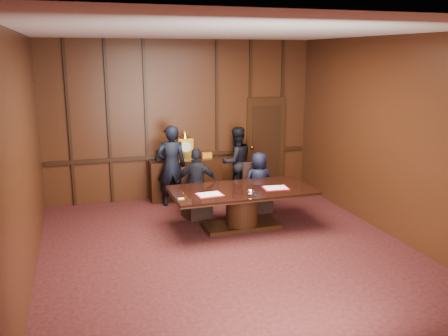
{
  "coord_description": "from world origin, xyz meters",
  "views": [
    {
      "loc": [
        -2.26,
        -6.81,
        3.17
      ],
      "look_at": [
        0.39,
        1.62,
        1.05
      ],
      "focal_mm": 38.0,
      "sensor_mm": 36.0,
      "label": 1
    }
  ],
  "objects_px": {
    "conference_table": "(242,202)",
    "signatory_left": "(197,184)",
    "signatory_right": "(259,182)",
    "witness_right": "(236,162)",
    "sideboard": "(186,177)",
    "witness_left": "(171,166)"
  },
  "relations": [
    {
      "from": "signatory_right",
      "to": "witness_right",
      "type": "height_order",
      "value": "witness_right"
    },
    {
      "from": "conference_table",
      "to": "witness_right",
      "type": "bearing_deg",
      "value": 74.07
    },
    {
      "from": "conference_table",
      "to": "witness_right",
      "type": "xyz_separation_m",
      "value": [
        0.57,
        2.0,
        0.29
      ]
    },
    {
      "from": "conference_table",
      "to": "sideboard",
      "type": "bearing_deg",
      "value": 104.88
    },
    {
      "from": "sideboard",
      "to": "signatory_right",
      "type": "height_order",
      "value": "sideboard"
    },
    {
      "from": "conference_table",
      "to": "signatory_left",
      "type": "distance_m",
      "value": 1.05
    },
    {
      "from": "witness_right",
      "to": "conference_table",
      "type": "bearing_deg",
      "value": 63.67
    },
    {
      "from": "sideboard",
      "to": "signatory_right",
      "type": "xyz_separation_m",
      "value": [
        1.22,
        -1.36,
        0.14
      ]
    },
    {
      "from": "signatory_right",
      "to": "witness_right",
      "type": "relative_size",
      "value": 0.78
    },
    {
      "from": "sideboard",
      "to": "signatory_left",
      "type": "bearing_deg",
      "value": -93.21
    },
    {
      "from": "conference_table",
      "to": "witness_left",
      "type": "xyz_separation_m",
      "value": [
        -0.97,
        1.78,
        0.36
      ]
    },
    {
      "from": "witness_right",
      "to": "signatory_left",
      "type": "bearing_deg",
      "value": 34.1
    },
    {
      "from": "conference_table",
      "to": "signatory_right",
      "type": "height_order",
      "value": "signatory_right"
    },
    {
      "from": "sideboard",
      "to": "witness_right",
      "type": "relative_size",
      "value": 1.0
    },
    {
      "from": "conference_table",
      "to": "signatory_right",
      "type": "xyz_separation_m",
      "value": [
        0.65,
        0.8,
        0.12
      ]
    },
    {
      "from": "sideboard",
      "to": "conference_table",
      "type": "xyz_separation_m",
      "value": [
        0.57,
        -2.16,
        0.02
      ]
    },
    {
      "from": "sideboard",
      "to": "signatory_left",
      "type": "distance_m",
      "value": 1.38
    },
    {
      "from": "sideboard",
      "to": "witness_left",
      "type": "height_order",
      "value": "witness_left"
    },
    {
      "from": "witness_left",
      "to": "witness_right",
      "type": "height_order",
      "value": "witness_left"
    },
    {
      "from": "conference_table",
      "to": "witness_left",
      "type": "distance_m",
      "value": 2.05
    },
    {
      "from": "sideboard",
      "to": "witness_left",
      "type": "xyz_separation_m",
      "value": [
        -0.39,
        -0.38,
        0.38
      ]
    },
    {
      "from": "signatory_right",
      "to": "sideboard",
      "type": "bearing_deg",
      "value": -45.98
    }
  ]
}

